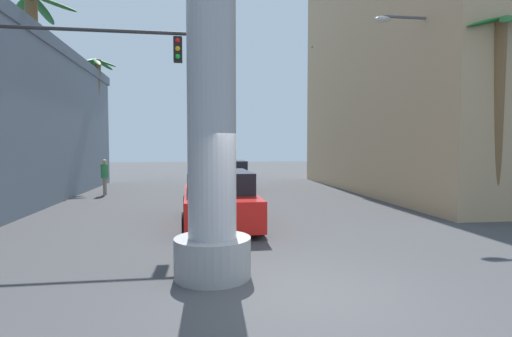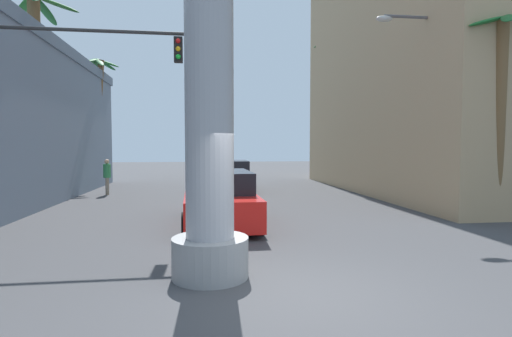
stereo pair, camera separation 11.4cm
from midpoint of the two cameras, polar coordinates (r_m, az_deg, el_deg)
The scene contains 12 objects.
ground_plane at distance 15.92m, azimuth -2.90°, elevation -5.10°, with size 90.36×90.36×0.00m, color #424244.
building_right at distance 22.98m, azimuth 24.30°, elevation 13.75°, with size 9.15×16.84×13.22m.
street_lamp at distance 15.20m, azimuth 24.12°, elevation 9.95°, with size 2.80×0.28×6.76m.
traffic_light_mast at distance 12.31m, azimuth -25.92°, elevation 10.91°, with size 5.89×0.32×5.57m.
car_lead at distance 11.91m, azimuth -5.66°, elevation -4.31°, with size 2.18×5.00×1.56m.
car_far at distance 20.87m, azimuth -3.93°, elevation -1.12°, with size 1.96×4.77×1.56m.
palm_tree_near_right at distance 14.17m, azimuth 31.21°, elevation 9.31°, with size 2.71×2.55×6.20m.
palm_tree_far_left at distance 25.03m, azimuth -22.23°, elevation 8.39°, with size 2.44×2.40×7.42m.
palm_tree_far_right at distance 27.78m, azimuth 9.80°, elevation 10.89°, with size 2.53×2.41×9.59m.
palm_tree_mid_left at distance 16.76m, azimuth -29.47°, elevation 10.40°, with size 2.82×3.02×7.79m.
pedestrian_mid_right at distance 16.41m, azimuth 21.06°, elevation -1.60°, with size 0.40×0.40×1.69m.
pedestrian_far_left at distance 20.13m, azimuth -20.97°, elevation -0.78°, with size 0.37×0.37×1.68m.
Camera 1 is at (-1.56, -5.67, 2.28)m, focal length 28.00 mm.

